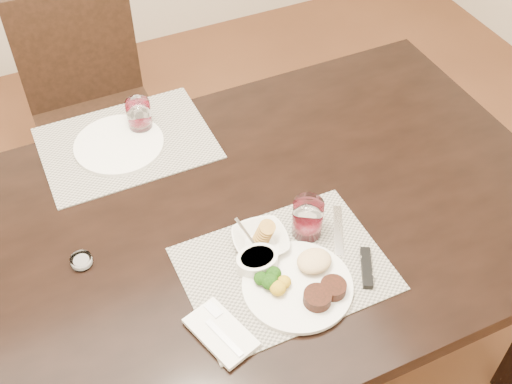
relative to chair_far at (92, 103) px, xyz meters
name	(u,v)px	position (x,y,z in m)	size (l,w,h in m)	color
dining_table	(178,263)	(0.00, -0.93, 0.16)	(2.00, 1.00, 0.75)	black
chair_far	(92,103)	(0.00, 0.00, 0.00)	(0.42, 0.42, 0.90)	black
placemat_near	(285,269)	(0.20, -1.11, 0.25)	(0.46, 0.34, 0.00)	gray
placemat_far	(127,143)	(0.00, -0.54, 0.25)	(0.46, 0.34, 0.00)	gray
dinner_plate	(303,283)	(0.22, -1.18, 0.26)	(0.25, 0.25, 0.04)	silver
napkin_fork	(221,332)	(0.00, -1.21, 0.26)	(0.13, 0.18, 0.02)	white
steak_knife	(359,258)	(0.37, -1.17, 0.26)	(0.09, 0.26, 0.01)	silver
cracker_bowl	(260,241)	(0.18, -1.03, 0.27)	(0.14, 0.14, 0.06)	silver
sauce_ramekin	(257,261)	(0.15, -1.08, 0.27)	(0.10, 0.15, 0.08)	silver
wine_glass_near	(307,220)	(0.30, -1.04, 0.30)	(0.07, 0.07, 0.10)	silver
far_plate	(119,144)	(-0.02, -0.55, 0.26)	(0.25, 0.25, 0.01)	silver
wine_glass_far	(139,117)	(0.05, -0.50, 0.29)	(0.07, 0.07, 0.09)	silver
salt_cellar	(82,261)	(-0.22, -0.90, 0.26)	(0.05, 0.05, 0.02)	silver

